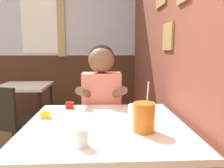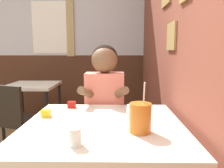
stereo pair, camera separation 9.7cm
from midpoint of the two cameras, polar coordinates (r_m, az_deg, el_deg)
The scene contains 11 objects.
brick_wall_right at distance 2.38m, azimuth 10.55°, elevation 12.64°, with size 0.08×4.67×2.70m.
back_wall at distance 3.76m, azimuth -14.39°, elevation 11.15°, with size 5.47×0.09×2.70m.
main_table at distance 1.40m, azimuth -3.76°, elevation -12.68°, with size 0.98×0.95×0.74m.
background_table at distance 3.11m, azimuth -22.87°, elevation -2.06°, with size 0.64×0.67×0.74m.
chair_near_window at distance 2.53m, azimuth -26.58°, elevation -8.14°, with size 0.51×0.51×0.84m.
person_seated at distance 1.98m, azimuth -4.13°, elevation -6.05°, with size 0.42×0.42×1.24m.
cocktail_pitcher at distance 1.23m, azimuth 6.06°, elevation -8.65°, with size 0.12×0.12×0.28m.
glass_near_pitcher at distance 1.40m, azimuth 3.87°, elevation -7.64°, with size 0.08×0.08×0.11m.
glass_center at distance 1.08m, azimuth -10.61°, elevation -13.61°, with size 0.07×0.07×0.09m.
condiment_ketchup at distance 1.75m, azimuth -12.58°, elevation -5.46°, with size 0.06×0.04×0.05m.
condiment_mustard at distance 1.55m, azimuth -18.76°, elevation -7.56°, with size 0.06×0.04×0.05m.
Camera 1 is at (0.68, -0.98, 1.19)m, focal length 35.00 mm.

